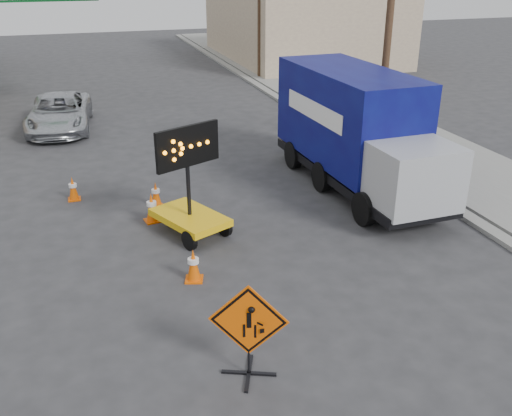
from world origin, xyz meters
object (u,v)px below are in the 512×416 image
construction_sign (249,329)px  arrow_board (190,211)px  box_truck (356,137)px  pickup_truck (60,113)px

construction_sign → arrow_board: 5.68m
arrow_board → box_truck: 5.81m
arrow_board → box_truck: bearing=-7.7°
arrow_board → box_truck: (5.48, 1.66, 0.95)m
arrow_board → construction_sign: bearing=-116.6°
construction_sign → box_truck: bearing=75.2°
construction_sign → arrow_board: arrow_board is taller
arrow_board → pickup_truck: size_ratio=0.56×
arrow_board → box_truck: box_truck is taller
construction_sign → box_truck: size_ratio=0.24×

